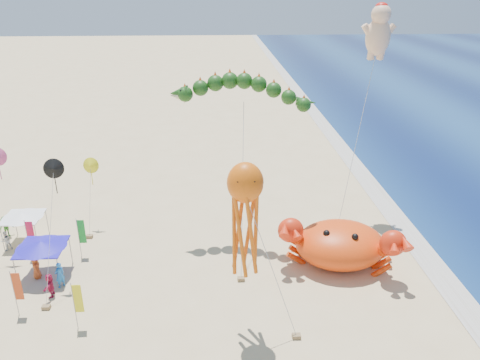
# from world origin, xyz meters

# --- Properties ---
(ground) EXTENTS (320.00, 320.00, 0.00)m
(ground) POSITION_xyz_m (0.00, 0.00, 0.00)
(ground) COLOR #D1B784
(ground) RESTS_ON ground
(foam_strip) EXTENTS (320.00, 320.00, 0.00)m
(foam_strip) POSITION_xyz_m (12.00, 0.00, 0.01)
(foam_strip) COLOR silver
(foam_strip) RESTS_ON ground
(crab_inflatable) EXTENTS (8.74, 7.06, 3.83)m
(crab_inflatable) POSITION_xyz_m (5.21, 1.23, 1.69)
(crab_inflatable) COLOR #EA400C
(crab_inflatable) RESTS_ON ground
(dragon_kite) EXTENTS (10.48, 8.16, 12.62)m
(dragon_kite) POSITION_xyz_m (-1.66, 5.95, 11.47)
(dragon_kite) COLOR #163F11
(dragon_kite) RESTS_ON ground
(cherub_kite) EXTENTS (4.37, 5.35, 17.59)m
(cherub_kite) POSITION_xyz_m (9.36, 10.21, 15.50)
(cherub_kite) COLOR #FFC89B
(cherub_kite) RESTS_ON ground
(octopus_kite) EXTENTS (4.16, 2.29, 10.47)m
(octopus_kite) POSITION_xyz_m (-2.10, -5.07, 7.72)
(octopus_kite) COLOR #E15B0B
(octopus_kite) RESTS_ON ground
(canopy_blue) EXTENTS (3.37, 3.37, 2.71)m
(canopy_blue) POSITION_xyz_m (-15.71, 0.98, 2.44)
(canopy_blue) COLOR gray
(canopy_blue) RESTS_ON ground
(canopy_white) EXTENTS (3.06, 3.06, 2.71)m
(canopy_white) POSITION_xyz_m (-18.65, 5.59, 2.44)
(canopy_white) COLOR gray
(canopy_white) RESTS_ON ground
(feather_flags) EXTENTS (6.04, 8.05, 3.20)m
(feather_flags) POSITION_xyz_m (-14.65, -0.39, 2.01)
(feather_flags) COLOR gray
(feather_flags) RESTS_ON ground
(beachgoers) EXTENTS (7.38, 9.56, 1.87)m
(beachgoers) POSITION_xyz_m (-17.42, 2.35, 0.86)
(beachgoers) COLOR blue
(beachgoers) RESTS_ON ground
(small_kites) EXTENTS (6.57, 11.17, 8.79)m
(small_kites) POSITION_xyz_m (-15.50, 4.06, 6.34)
(small_kites) COLOR black
(small_kites) RESTS_ON ground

